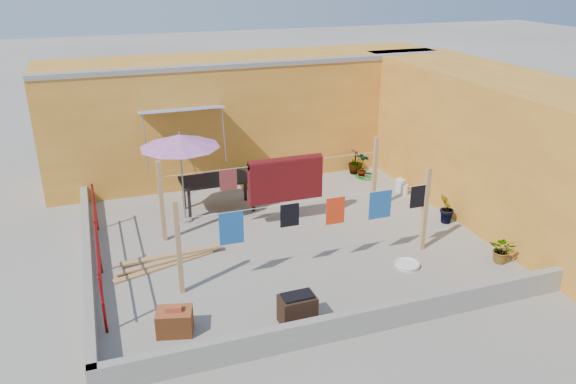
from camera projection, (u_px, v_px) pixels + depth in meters
The scene contains 21 objects.
ground at pixel (286, 238), 12.19m from camera, with size 80.00×80.00×0.00m, color #9E998E.
wall_back at pixel (248, 113), 15.83m from camera, with size 11.00×3.27×3.21m.
wall_right at pixel (495, 144), 13.19m from camera, with size 2.40×9.00×3.20m, color gold.
parapet_front at pixel (360, 322), 8.98m from camera, with size 8.30×0.16×0.44m, color gray.
parapet_left at pixel (88, 260), 10.85m from camera, with size 0.16×7.30×0.44m, color gray.
red_railing at pixel (97, 239), 10.55m from camera, with size 0.05×4.20×1.10m.
clothesline_rig at pixel (288, 185), 12.35m from camera, with size 5.09×2.35×1.80m.
patio_umbrella at pixel (180, 141), 12.30m from camera, with size 1.83×1.83×2.14m.
outdoor_table at pixel (218, 181), 13.32m from camera, with size 1.76×0.89×0.82m.
brick_stack at pixel (175, 321), 9.00m from camera, with size 0.65×0.54×0.49m.
lumber_pile at pixel (168, 260), 11.14m from camera, with size 2.22×0.77×0.14m.
brazier at pixel (297, 309), 9.24m from camera, with size 0.60×0.41×0.53m.
white_basin at pixel (407, 264), 11.03m from camera, with size 0.50×0.50×0.09m.
water_jug_a at pixel (400, 185), 14.64m from camera, with size 0.24×0.24×0.38m.
water_jug_b at pixel (404, 189), 14.46m from camera, with size 0.19×0.19×0.31m.
green_hose at pixel (366, 176), 15.66m from camera, with size 0.57×0.57×0.08m.
plant_back_a at pixel (246, 175), 14.85m from camera, with size 0.64×0.55×0.71m, color #1C5719.
plant_back_b at pixel (355, 161), 15.83m from camera, with size 0.40×0.40×0.71m, color #1C5719.
plant_right_a at pixel (362, 165), 15.45m from camera, with size 0.40×0.27×0.76m, color #1C5719.
plant_right_b at pixel (447, 209), 12.76m from camera, with size 0.40×0.32×0.73m, color #1C5719.
plant_right_c at pixel (503, 250), 11.11m from camera, with size 0.51×0.44×0.56m, color #1C5719.
Camera 1 is at (-3.60, -10.29, 5.54)m, focal length 35.00 mm.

